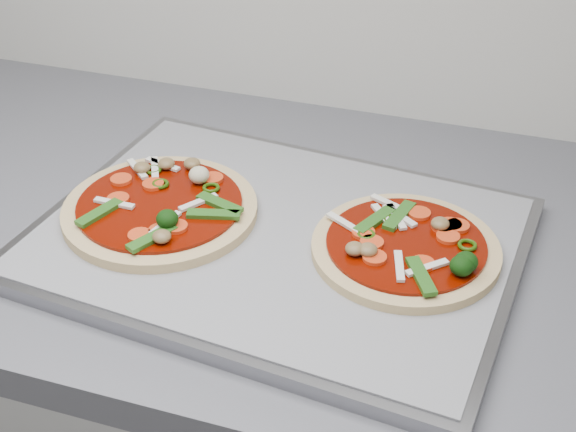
% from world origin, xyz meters
% --- Properties ---
extents(countertop, '(3.60, 0.60, 0.04)m').
position_xyz_m(countertop, '(0.00, 1.30, 0.88)').
color(countertop, '#5E5D64').
rests_on(countertop, base_cabinet).
extents(baking_tray, '(0.55, 0.43, 0.02)m').
position_xyz_m(baking_tray, '(-0.29, 1.25, 0.91)').
color(baking_tray, gray).
rests_on(baking_tray, countertop).
extents(parchment, '(0.52, 0.40, 0.00)m').
position_xyz_m(parchment, '(-0.29, 1.25, 0.92)').
color(parchment, gray).
rests_on(parchment, baking_tray).
extents(pizza_left, '(0.27, 0.27, 0.04)m').
position_xyz_m(pizza_left, '(-0.42, 1.25, 0.93)').
color(pizza_left, '#D3B676').
rests_on(pizza_left, parchment).
extents(pizza_right, '(0.26, 0.26, 0.03)m').
position_xyz_m(pizza_right, '(-0.15, 1.26, 0.93)').
color(pizza_right, '#D3B676').
rests_on(pizza_right, parchment).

